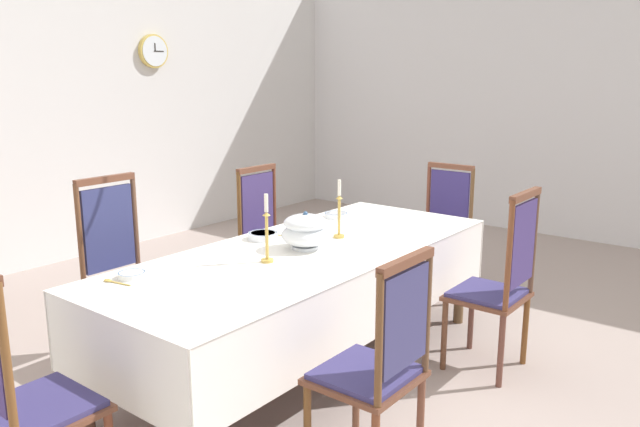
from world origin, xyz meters
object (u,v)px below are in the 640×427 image
Objects in this scene: bowl_near_right at (132,275)px; bowl_far_left at (336,215)px; candlestick_east at (339,214)px; spoon_secondary at (111,281)px; chair_head_west at (21,394)px; dining_table at (306,261)px; mounted_clock at (153,51)px; spoon_primary at (273,234)px; chair_head_east at (441,228)px; chair_south_b at (499,281)px; candlestick_west at (267,234)px; bowl_far_right at (309,222)px; chair_north_b at (270,235)px; chair_north_a at (123,273)px; soup_tureen at (305,231)px; bowl_near_left at (263,235)px; chair_south_a at (378,363)px.

bowl_far_left is (1.74, -0.01, 0.00)m from bowl_near_right.
candlestick_east is 1.46m from spoon_secondary.
chair_head_west is 3.00× the size of candlestick_east.
dining_table is 19.09× the size of bowl_near_right.
spoon_secondary is 4.02m from mounted_clock.
chair_head_east is at bearing -20.45° from spoon_primary.
candlestick_east is (-0.35, 0.93, 0.34)m from chair_south_b.
chair_head_east is (1.74, -0.00, -0.14)m from dining_table.
mounted_clock is at bearing 4.99° from chair_head_east.
candlestick_west reaches higher than bowl_far_right.
chair_north_b reaches higher than bowl_near_right.
chair_south_b reaches higher than bowl_far_left.
chair_north_a reaches higher than candlestick_east.
chair_north_a is 1.32m from chair_north_b.
chair_south_b is at bearing 131.40° from chair_head_east.
chair_south_b reaches higher than soup_tureen.
soup_tureen is 0.34m from candlestick_west.
bowl_near_right is 1.10m from spoon_primary.
chair_north_a reaches higher than chair_south_b.
spoon_primary is at bearing 143.91° from chair_north_a.
bowl_near_right is (-2.71, 0.36, 0.23)m from chair_head_east.
candlestick_east is (0.67, -0.00, -0.01)m from candlestick_west.
bowl_near_left is at bearing 40.30° from chair_north_b.
soup_tureen is (-1.74, 0.00, 0.32)m from chair_head_east.
spoon_secondary is at bearing 164.83° from candlestick_east.
chair_south_b is 3.27× the size of mounted_clock.
bowl_near_left is 0.48m from bowl_far_right.
chair_south_b is at bearing -81.50° from bowl_far_right.
dining_table is 7.76× the size of mounted_clock.
chair_head_east is 1.77m from soup_tureen.
chair_head_east is 7.56× the size of bowl_near_right.
chair_head_west reaches higher than bowl_far_left.
soup_tureen is at bearing -91.52° from bowl_near_left.
bowl_far_left reaches higher than spoon_secondary.
bowl_far_left is at bearing 38.60° from candlestick_east.
bowl_near_right reaches higher than dining_table.
mounted_clock is (2.09, 4.17, 1.46)m from chair_south_a.
chair_head_east is 3.67× the size of soup_tureen.
chair_north_b is at bearing 98.53° from bowl_far_left.
candlestick_west is at bearing 180.00° from candlestick_east.
chair_north_a reaches higher than bowl_far_right.
dining_table is 1.13m from chair_south_a.
chair_north_a reaches higher than chair_north_b.
bowl_near_right is at bearing 19.11° from chair_north_b.
chair_south_b reaches higher than chair_head_east.
bowl_near_right is 0.81× the size of bowl_far_left.
candlestick_west is 2.18× the size of spoon_secondary.
chair_head_east is at bearing -0.00° from soup_tureen.
bowl_far_right is at bearing -7.96° from spoon_primary.
soup_tureen is at bearing -0.00° from candlestick_west.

